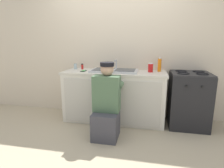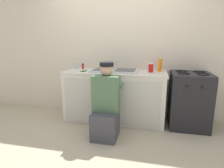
{
  "view_description": "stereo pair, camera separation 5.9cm",
  "coord_description": "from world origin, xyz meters",
  "px_view_note": "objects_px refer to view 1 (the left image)",
  "views": [
    {
      "loc": [
        0.6,
        -2.84,
        1.39
      ],
      "look_at": [
        0.0,
        0.1,
        0.71
      ],
      "focal_mm": 30.0,
      "sensor_mm": 36.0,
      "label": 1
    },
    {
      "loc": [
        0.65,
        -2.82,
        1.39
      ],
      "look_at": [
        0.0,
        0.1,
        0.71
      ],
      "focal_mm": 30.0,
      "sensor_mm": 36.0,
      "label": 2
    }
  ],
  "objects_px": {
    "spice_bottle_red": "(82,67)",
    "soap_bottle_orange": "(159,65)",
    "cell_phone": "(83,71)",
    "plumber_person": "(106,107)",
    "water_glass": "(76,66)",
    "soda_cup_red": "(151,68)",
    "sink_double_basin": "(114,70)",
    "stove_range": "(189,100)"
  },
  "relations": [
    {
      "from": "stove_range",
      "to": "plumber_person",
      "type": "height_order",
      "value": "plumber_person"
    },
    {
      "from": "spice_bottle_red",
      "to": "water_glass",
      "type": "height_order",
      "value": "spice_bottle_red"
    },
    {
      "from": "sink_double_basin",
      "to": "plumber_person",
      "type": "height_order",
      "value": "plumber_person"
    },
    {
      "from": "cell_phone",
      "to": "soap_bottle_orange",
      "type": "bearing_deg",
      "value": 10.37
    },
    {
      "from": "cell_phone",
      "to": "soap_bottle_orange",
      "type": "xyz_separation_m",
      "value": [
        1.29,
        0.24,
        0.11
      ]
    },
    {
      "from": "plumber_person",
      "to": "soap_bottle_orange",
      "type": "relative_size",
      "value": 4.42
    },
    {
      "from": "sink_double_basin",
      "to": "stove_range",
      "type": "xyz_separation_m",
      "value": [
        1.25,
        -0.0,
        -0.45
      ]
    },
    {
      "from": "plumber_person",
      "to": "water_glass",
      "type": "height_order",
      "value": "plumber_person"
    },
    {
      "from": "soda_cup_red",
      "to": "soap_bottle_orange",
      "type": "xyz_separation_m",
      "value": [
        0.15,
        0.09,
        0.04
      ]
    },
    {
      "from": "cell_phone",
      "to": "spice_bottle_red",
      "type": "relative_size",
      "value": 1.33
    },
    {
      "from": "spice_bottle_red",
      "to": "soap_bottle_orange",
      "type": "xyz_separation_m",
      "value": [
        1.39,
        0.01,
        0.06
      ]
    },
    {
      "from": "sink_double_basin",
      "to": "cell_phone",
      "type": "bearing_deg",
      "value": -170.95
    },
    {
      "from": "stove_range",
      "to": "spice_bottle_red",
      "type": "relative_size",
      "value": 8.74
    },
    {
      "from": "soda_cup_red",
      "to": "stove_range",
      "type": "bearing_deg",
      "value": -5.47
    },
    {
      "from": "stove_range",
      "to": "spice_bottle_red",
      "type": "height_order",
      "value": "spice_bottle_red"
    },
    {
      "from": "sink_double_basin",
      "to": "stove_range",
      "type": "distance_m",
      "value": 1.33
    },
    {
      "from": "plumber_person",
      "to": "sink_double_basin",
      "type": "bearing_deg",
      "value": 90.52
    },
    {
      "from": "stove_range",
      "to": "soda_cup_red",
      "type": "relative_size",
      "value": 6.04
    },
    {
      "from": "plumber_person",
      "to": "soap_bottle_orange",
      "type": "height_order",
      "value": "soap_bottle_orange"
    },
    {
      "from": "stove_range",
      "to": "spice_bottle_red",
      "type": "distance_m",
      "value": 1.95
    },
    {
      "from": "soda_cup_red",
      "to": "soap_bottle_orange",
      "type": "relative_size",
      "value": 0.61
    },
    {
      "from": "water_glass",
      "to": "stove_range",
      "type": "bearing_deg",
      "value": -4.28
    },
    {
      "from": "plumber_person",
      "to": "soap_bottle_orange",
      "type": "distance_m",
      "value": 1.22
    },
    {
      "from": "plumber_person",
      "to": "spice_bottle_red",
      "type": "height_order",
      "value": "plumber_person"
    },
    {
      "from": "plumber_person",
      "to": "soda_cup_red",
      "type": "xyz_separation_m",
      "value": [
        0.6,
        0.7,
        0.5
      ]
    },
    {
      "from": "sink_double_basin",
      "to": "spice_bottle_red",
      "type": "height_order",
      "value": "sink_double_basin"
    },
    {
      "from": "stove_range",
      "to": "water_glass",
      "type": "bearing_deg",
      "value": 175.72
    },
    {
      "from": "plumber_person",
      "to": "cell_phone",
      "type": "xyz_separation_m",
      "value": [
        -0.54,
        0.55,
        0.43
      ]
    },
    {
      "from": "sink_double_basin",
      "to": "spice_bottle_red",
      "type": "bearing_deg",
      "value": 167.73
    },
    {
      "from": "soap_bottle_orange",
      "to": "water_glass",
      "type": "bearing_deg",
      "value": -179.9
    },
    {
      "from": "sink_double_basin",
      "to": "cell_phone",
      "type": "xyz_separation_m",
      "value": [
        -0.53,
        -0.08,
        -0.01
      ]
    },
    {
      "from": "cell_phone",
      "to": "plumber_person",
      "type": "bearing_deg",
      "value": -45.88
    },
    {
      "from": "stove_range",
      "to": "soap_bottle_orange",
      "type": "distance_m",
      "value": 0.75
    },
    {
      "from": "soda_cup_red",
      "to": "water_glass",
      "type": "relative_size",
      "value": 1.52
    },
    {
      "from": "cell_phone",
      "to": "water_glass",
      "type": "height_order",
      "value": "water_glass"
    },
    {
      "from": "soda_cup_red",
      "to": "spice_bottle_red",
      "type": "xyz_separation_m",
      "value": [
        -1.24,
        0.08,
        -0.02
      ]
    },
    {
      "from": "soda_cup_red",
      "to": "cell_phone",
      "type": "xyz_separation_m",
      "value": [
        -1.14,
        -0.14,
        -0.07
      ]
    },
    {
      "from": "soap_bottle_orange",
      "to": "soda_cup_red",
      "type": "bearing_deg",
      "value": -148.15
    },
    {
      "from": "plumber_person",
      "to": "soap_bottle_orange",
      "type": "xyz_separation_m",
      "value": [
        0.75,
        0.79,
        0.54
      ]
    },
    {
      "from": "stove_range",
      "to": "soap_bottle_orange",
      "type": "relative_size",
      "value": 3.67
    },
    {
      "from": "spice_bottle_red",
      "to": "soap_bottle_orange",
      "type": "relative_size",
      "value": 0.42
    },
    {
      "from": "stove_range",
      "to": "sink_double_basin",
      "type": "bearing_deg",
      "value": 179.9
    }
  ]
}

